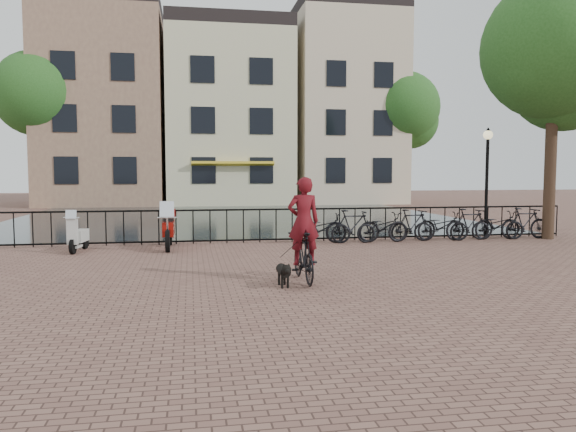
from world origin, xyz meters
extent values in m
plane|color=brown|center=(0.00, 0.00, 0.00)|extent=(100.00, 100.00, 0.00)
plane|color=black|center=(0.00, 17.30, 0.00)|extent=(20.00, 20.00, 0.00)
cube|color=black|center=(0.00, 8.00, 1.00)|extent=(20.00, 0.05, 0.05)
cube|color=black|center=(0.00, 8.00, 0.08)|extent=(20.00, 0.05, 0.05)
cube|color=#835D4C|center=(-7.50, 30.00, 6.00)|extent=(7.50, 9.00, 12.00)
cube|color=black|center=(-7.50, 30.00, 12.40)|extent=(7.50, 9.00, 0.80)
cube|color=beige|center=(0.50, 30.00, 5.50)|extent=(8.00, 9.00, 11.00)
cube|color=black|center=(0.50, 30.00, 11.40)|extent=(8.00, 9.00, 0.80)
cube|color=gold|center=(0.50, 25.30, 2.60)|extent=(5.00, 0.60, 0.15)
cube|color=beige|center=(8.50, 30.00, 6.25)|extent=(7.00, 9.00, 12.50)
cube|color=black|center=(8.50, 30.00, 12.90)|extent=(7.00, 9.00, 0.80)
cylinder|color=black|center=(-11.00, 27.00, 3.15)|extent=(0.36, 0.36, 6.30)
sphere|color=#21511B|center=(-11.00, 27.00, 6.75)|extent=(5.04, 5.04, 5.04)
cylinder|color=black|center=(9.20, 7.30, 2.80)|extent=(0.36, 0.36, 5.60)
sphere|color=#21511B|center=(9.20, 7.30, 6.00)|extent=(4.48, 4.48, 4.48)
cylinder|color=black|center=(12.00, 27.00, 2.97)|extent=(0.36, 0.36, 5.95)
sphere|color=#21511B|center=(12.00, 27.00, 6.38)|extent=(4.76, 4.76, 4.76)
cylinder|color=black|center=(7.20, 7.60, 1.60)|extent=(0.10, 0.10, 3.20)
sphere|color=beige|center=(7.20, 7.60, 3.30)|extent=(0.30, 0.30, 0.30)
imported|color=black|center=(0.10, 1.81, 0.53)|extent=(0.53, 1.76, 1.05)
imported|color=#5B0D14|center=(0.10, 1.81, 1.36)|extent=(0.76, 0.51, 2.06)
imported|color=black|center=(1.80, 7.40, 0.45)|extent=(1.76, 0.75, 0.90)
imported|color=black|center=(2.75, 7.40, 0.50)|extent=(1.68, 0.54, 1.00)
imported|color=black|center=(3.70, 7.40, 0.45)|extent=(1.78, 0.82, 0.90)
imported|color=black|center=(4.65, 7.40, 0.50)|extent=(1.72, 0.74, 1.00)
imported|color=black|center=(5.60, 7.40, 0.45)|extent=(1.77, 0.80, 0.90)
imported|color=black|center=(6.55, 7.40, 0.50)|extent=(1.70, 0.61, 1.00)
imported|color=black|center=(7.50, 7.40, 0.45)|extent=(1.75, 0.71, 0.90)
imported|color=black|center=(8.45, 7.40, 0.50)|extent=(1.67, 0.49, 1.00)
camera|label=1|loc=(-2.06, -8.86, 2.17)|focal=35.00mm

